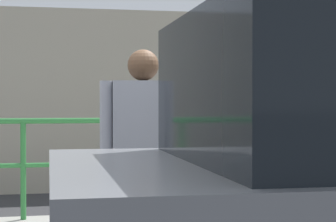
# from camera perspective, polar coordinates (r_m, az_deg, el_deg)

# --- Properties ---
(parking_meter) EXTENTS (0.18, 0.19, 1.38)m
(parking_meter) POSITION_cam_1_polar(r_m,az_deg,el_deg) (4.28, 4.95, -2.53)
(parking_meter) COLOR slate
(parking_meter) RESTS_ON sidewalk_curb
(pedestrian_at_meter) EXTENTS (0.63, 0.40, 1.63)m
(pedestrian_at_meter) POSITION_cam_1_polar(r_m,az_deg,el_deg) (4.25, -2.34, -3.78)
(pedestrian_at_meter) COLOR slate
(pedestrian_at_meter) RESTS_ON sidewalk_curb
(background_railing) EXTENTS (24.06, 0.06, 1.09)m
(background_railing) POSITION_cam_1_polar(r_m,az_deg,el_deg) (6.80, -4.14, -3.23)
(background_railing) COLOR #2D7A38
(background_railing) RESTS_ON sidewalk_curb
(backdrop_wall) EXTENTS (32.00, 0.50, 2.87)m
(backdrop_wall) POSITION_cam_1_polar(r_m,az_deg,el_deg) (9.87, -6.43, 0.97)
(backdrop_wall) COLOR #ADA38E
(backdrop_wall) RESTS_ON ground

